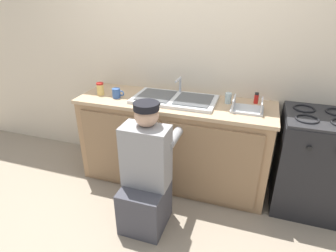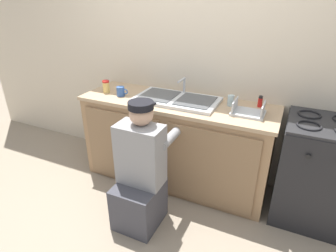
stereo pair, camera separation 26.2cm
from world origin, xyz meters
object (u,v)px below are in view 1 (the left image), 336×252
Objects in this scene: spice_bottle_red at (256,98)px; dish_rack_tray at (247,108)px; condiment_jar at (100,89)px; water_glass at (228,98)px; stove_range at (310,162)px; plumber_person at (146,178)px; sink_double_basin at (175,99)px; coffee_mug at (117,93)px.

dish_rack_tray is (-0.07, -0.21, -0.03)m from spice_bottle_red.
water_glass is (1.27, 0.17, -0.01)m from condiment_jar.
water_glass reaches higher than stove_range.
plumber_person reaches higher than water_glass.
stove_range is 0.84× the size of plumber_person.
water_glass is (0.50, 0.10, 0.03)m from sink_double_basin.
plumber_person is 11.04× the size of water_glass.
condiment_jar is at bearing -178.44° from dish_rack_tray.
water_glass reaches higher than coffee_mug.
spice_bottle_red is (0.75, 0.18, 0.03)m from sink_double_basin.
water_glass is (-0.80, 0.10, 0.49)m from stove_range.
stove_range is 9.32× the size of water_glass.
plumber_person reaches higher than coffee_mug.
sink_double_basin is 2.86× the size of dish_rack_tray.
condiment_jar is 1.02× the size of coffee_mug.
sink_double_basin is 6.25× the size of condiment_jar.
water_glass is at bearing 144.36° from dish_rack_tray.
coffee_mug is (-1.86, -0.10, 0.49)m from stove_range.
dish_rack_tray is at bearing -107.10° from spice_bottle_red.
spice_bottle_red is (1.52, 0.25, -0.01)m from condiment_jar.
water_glass is at bearing -162.01° from spice_bottle_red.
plumber_person is 8.76× the size of coffee_mug.
dish_rack_tray is (0.19, -0.13, -0.03)m from water_glass.
stove_range is (1.29, -0.00, -0.46)m from sink_double_basin.
condiment_jar is 1.28m from water_glass.
water_glass is 0.95× the size of spice_bottle_red.
dish_rack_tray is at bearing 2.99° from coffee_mug.
dish_rack_tray is (-0.61, -0.03, 0.46)m from stove_range.
condiment_jar is 1.45m from dish_rack_tray.
sink_double_basin is 0.51m from water_glass.
dish_rack_tray reaches higher than spice_bottle_red.
stove_range is 1.49m from plumber_person.
plumber_person is (-0.03, -0.69, -0.46)m from sink_double_basin.
water_glass is 0.26m from spice_bottle_red.
sink_double_basin reaches higher than condiment_jar.
condiment_jar is 0.46× the size of dish_rack_tray.
dish_rack_tray reaches higher than stove_range.
coffee_mug is (-0.57, -0.10, 0.03)m from sink_double_basin.
condiment_jar reaches higher than spice_bottle_red.
sink_double_basin is 0.77m from condiment_jar.
spice_bottle_red reaches higher than stove_range.
plumber_person reaches higher than sink_double_basin.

